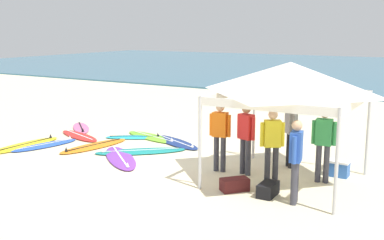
{
  "coord_description": "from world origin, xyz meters",
  "views": [
    {
      "loc": [
        6.6,
        -10.01,
        3.48
      ],
      "look_at": [
        0.04,
        1.07,
        1.0
      ],
      "focal_mm": 44.73,
      "sensor_mm": 36.0,
      "label": 1
    }
  ],
  "objects_px": {
    "surfboard_lime": "(152,137)",
    "person_yellow": "(272,142)",
    "person_red": "(246,134)",
    "person_orange": "(220,132)",
    "surfboard_purple": "(120,158)",
    "person_grey": "(291,129)",
    "surfboard_yellow": "(25,145)",
    "gear_bag_by_pole": "(268,189)",
    "gear_bag_near_tent": "(235,185)",
    "cooler_box": "(338,168)",
    "surfboard_teal": "(140,151)",
    "surfboard_red": "(79,136)",
    "surfboard_orange": "(94,146)",
    "surfboard_cyan": "(135,137)",
    "surfboard_navy": "(175,142)",
    "canopy_tent": "(290,78)",
    "person_green": "(324,140)",
    "surfboard_blue": "(45,145)",
    "person_blue": "(296,156)",
    "surfboard_pink": "(81,128)"
  },
  "relations": [
    {
      "from": "canopy_tent",
      "to": "surfboard_purple",
      "type": "relative_size",
      "value": 1.28
    },
    {
      "from": "surfboard_navy",
      "to": "surfboard_yellow",
      "type": "distance_m",
      "value": 4.52
    },
    {
      "from": "surfboard_teal",
      "to": "person_orange",
      "type": "relative_size",
      "value": 1.4
    },
    {
      "from": "surfboard_teal",
      "to": "person_grey",
      "type": "distance_m",
      "value": 4.32
    },
    {
      "from": "surfboard_pink",
      "to": "person_orange",
      "type": "relative_size",
      "value": 1.06
    },
    {
      "from": "gear_bag_near_tent",
      "to": "cooler_box",
      "type": "distance_m",
      "value": 2.78
    },
    {
      "from": "person_blue",
      "to": "gear_bag_near_tent",
      "type": "xyz_separation_m",
      "value": [
        -1.36,
        0.07,
        -0.85
      ]
    },
    {
      "from": "surfboard_red",
      "to": "surfboard_lime",
      "type": "height_order",
      "value": "same"
    },
    {
      "from": "surfboard_cyan",
      "to": "person_blue",
      "type": "xyz_separation_m",
      "value": [
        6.31,
        -3.01,
        0.95
      ]
    },
    {
      "from": "surfboard_navy",
      "to": "surfboard_yellow",
      "type": "relative_size",
      "value": 0.96
    },
    {
      "from": "surfboard_pink",
      "to": "person_grey",
      "type": "relative_size",
      "value": 1.06
    },
    {
      "from": "surfboard_purple",
      "to": "surfboard_yellow",
      "type": "bearing_deg",
      "value": -173.97
    },
    {
      "from": "canopy_tent",
      "to": "surfboard_navy",
      "type": "bearing_deg",
      "value": 156.35
    },
    {
      "from": "person_red",
      "to": "person_orange",
      "type": "relative_size",
      "value": 1.0
    },
    {
      "from": "surfboard_yellow",
      "to": "gear_bag_by_pole",
      "type": "bearing_deg",
      "value": -2.38
    },
    {
      "from": "canopy_tent",
      "to": "gear_bag_by_pole",
      "type": "bearing_deg",
      "value": -90.09
    },
    {
      "from": "surfboard_orange",
      "to": "surfboard_teal",
      "type": "distance_m",
      "value": 1.58
    },
    {
      "from": "surfboard_purple",
      "to": "surfboard_lime",
      "type": "xyz_separation_m",
      "value": [
        -0.7,
        2.48,
        0.0
      ]
    },
    {
      "from": "surfboard_navy",
      "to": "person_orange",
      "type": "xyz_separation_m",
      "value": [
        2.53,
        -1.92,
        0.95
      ]
    },
    {
      "from": "surfboard_yellow",
      "to": "gear_bag_by_pole",
      "type": "height_order",
      "value": "gear_bag_by_pole"
    },
    {
      "from": "surfboard_lime",
      "to": "person_yellow",
      "type": "height_order",
      "value": "person_yellow"
    },
    {
      "from": "surfboard_blue",
      "to": "person_blue",
      "type": "height_order",
      "value": "person_blue"
    },
    {
      "from": "surfboard_purple",
      "to": "surfboard_cyan",
      "type": "xyz_separation_m",
      "value": [
        -1.18,
        2.18,
        0.0
      ]
    },
    {
      "from": "person_blue",
      "to": "person_red",
      "type": "bearing_deg",
      "value": 142.34
    },
    {
      "from": "surfboard_cyan",
      "to": "surfboard_orange",
      "type": "bearing_deg",
      "value": -102.21
    },
    {
      "from": "person_blue",
      "to": "canopy_tent",
      "type": "bearing_deg",
      "value": 115.84
    },
    {
      "from": "surfboard_orange",
      "to": "surfboard_lime",
      "type": "bearing_deg",
      "value": 66.03
    },
    {
      "from": "person_red",
      "to": "person_blue",
      "type": "height_order",
      "value": "same"
    },
    {
      "from": "surfboard_blue",
      "to": "gear_bag_near_tent",
      "type": "distance_m",
      "value": 6.66
    },
    {
      "from": "canopy_tent",
      "to": "person_green",
      "type": "distance_m",
      "value": 1.61
    },
    {
      "from": "surfboard_navy",
      "to": "gear_bag_by_pole",
      "type": "distance_m",
      "value": 5.17
    },
    {
      "from": "surfboard_orange",
      "to": "surfboard_pink",
      "type": "relative_size",
      "value": 1.36
    },
    {
      "from": "person_red",
      "to": "gear_bag_by_pole",
      "type": "bearing_deg",
      "value": -47.55
    },
    {
      "from": "surfboard_navy",
      "to": "cooler_box",
      "type": "bearing_deg",
      "value": -9.16
    },
    {
      "from": "cooler_box",
      "to": "person_orange",
      "type": "bearing_deg",
      "value": -157.39
    },
    {
      "from": "person_red",
      "to": "person_green",
      "type": "bearing_deg",
      "value": 10.96
    },
    {
      "from": "surfboard_navy",
      "to": "surfboard_purple",
      "type": "distance_m",
      "value": 2.31
    },
    {
      "from": "person_green",
      "to": "surfboard_orange",
      "type": "bearing_deg",
      "value": -178.62
    },
    {
      "from": "person_yellow",
      "to": "surfboard_cyan",
      "type": "bearing_deg",
      "value": 158.77
    },
    {
      "from": "surfboard_purple",
      "to": "person_red",
      "type": "height_order",
      "value": "person_red"
    },
    {
      "from": "surfboard_cyan",
      "to": "person_green",
      "type": "height_order",
      "value": "person_green"
    },
    {
      "from": "surfboard_yellow",
      "to": "surfboard_blue",
      "type": "bearing_deg",
      "value": 31.9
    },
    {
      "from": "surfboard_purple",
      "to": "person_green",
      "type": "height_order",
      "value": "person_green"
    },
    {
      "from": "surfboard_cyan",
      "to": "person_blue",
      "type": "relative_size",
      "value": 1.09
    },
    {
      "from": "surfboard_navy",
      "to": "person_grey",
      "type": "bearing_deg",
      "value": -10.12
    },
    {
      "from": "person_yellow",
      "to": "surfboard_blue",
      "type": "bearing_deg",
      "value": -179.28
    },
    {
      "from": "surfboard_pink",
      "to": "gear_bag_near_tent",
      "type": "relative_size",
      "value": 3.03
    },
    {
      "from": "surfboard_purple",
      "to": "person_grey",
      "type": "xyz_separation_m",
      "value": [
        4.19,
        1.6,
        0.95
      ]
    },
    {
      "from": "surfboard_orange",
      "to": "surfboard_red",
      "type": "distance_m",
      "value": 1.57
    },
    {
      "from": "surfboard_purple",
      "to": "person_grey",
      "type": "relative_size",
      "value": 1.39
    }
  ]
}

